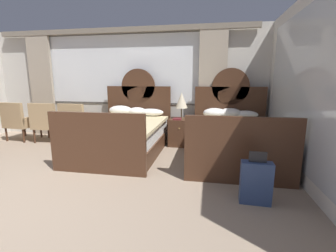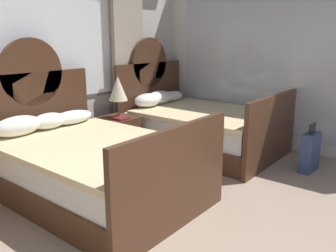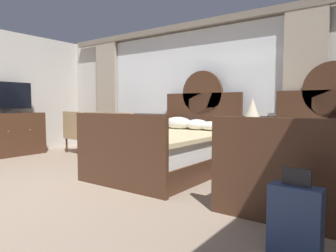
{
  "view_description": "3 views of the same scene",
  "coord_description": "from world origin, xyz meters",
  "views": [
    {
      "loc": [
        2.16,
        -1.87,
        1.47
      ],
      "look_at": [
        1.47,
        1.98,
        0.68
      ],
      "focal_mm": 24.65,
      "sensor_mm": 36.0,
      "label": 1
    },
    {
      "loc": [
        -1.82,
        -0.41,
        1.72
      ],
      "look_at": [
        1.52,
        2.25,
        0.63
      ],
      "focal_mm": 37.22,
      "sensor_mm": 36.0,
      "label": 2
    },
    {
      "loc": [
        3.23,
        -1.4,
        1.1
      ],
      "look_at": [
        0.77,
        2.01,
        0.8
      ],
      "focal_mm": 32.03,
      "sensor_mm": 36.0,
      "label": 3
    }
  ],
  "objects": [
    {
      "name": "ground_plane",
      "position": [
        0.0,
        0.0,
        0.0
      ],
      "size": [
        24.0,
        24.0,
        0.0
      ],
      "primitive_type": "plane",
      "color": "gray"
    },
    {
      "name": "wall_back_window",
      "position": [
        0.0,
        3.73,
        1.44
      ],
      "size": [
        6.96,
        0.22,
        2.7
      ],
      "color": "beige",
      "rests_on": "ground_plane"
    },
    {
      "name": "wall_right_mirror",
      "position": [
        3.51,
        1.59,
        1.35
      ],
      "size": [
        0.08,
        4.32,
        2.7
      ],
      "color": "beige",
      "rests_on": "ground_plane"
    },
    {
      "name": "bed_near_window",
      "position": [
        0.46,
        2.49,
        0.37
      ],
      "size": [
        1.58,
        2.26,
        1.72
      ],
      "color": "#472B1C",
      "rests_on": "ground_plane"
    },
    {
      "name": "bed_near_mirror",
      "position": [
        2.62,
        2.5,
        0.37
      ],
      "size": [
        1.58,
        2.26,
        1.72
      ],
      "color": "#472B1C",
      "rests_on": "ground_plane"
    },
    {
      "name": "nightstand_between_beds",
      "position": [
        1.54,
        3.21,
        0.3
      ],
      "size": [
        0.51,
        0.53,
        0.61
      ],
      "color": "#472B1C",
      "rests_on": "ground_plane"
    },
    {
      "name": "table_lamp_on_nightstand",
      "position": [
        1.56,
        3.19,
        1.02
      ],
      "size": [
        0.27,
        0.27,
        0.6
      ],
      "color": "brown",
      "rests_on": "nightstand_between_beds"
    },
    {
      "name": "book_on_nightstand",
      "position": [
        1.48,
        3.1,
        0.62
      ],
      "size": [
        0.18,
        0.26,
        0.03
      ],
      "color": "maroon",
      "rests_on": "nightstand_between_beds"
    },
    {
      "name": "armchair_by_window_left",
      "position": [
        -0.85,
        2.92,
        0.49
      ],
      "size": [
        0.67,
        0.67,
        0.94
      ],
      "color": "tan",
      "rests_on": "ground_plane"
    },
    {
      "name": "armchair_by_window_centre",
      "position": [
        -1.6,
        2.92,
        0.49
      ],
      "size": [
        0.65,
        0.65,
        0.94
      ],
      "color": "tan",
      "rests_on": "ground_plane"
    },
    {
      "name": "armchair_by_window_right",
      "position": [
        -2.38,
        2.92,
        0.49
      ],
      "size": [
        0.68,
        0.68,
        0.94
      ],
      "color": "tan",
      "rests_on": "ground_plane"
    },
    {
      "name": "suitcase_on_floor",
      "position": [
        2.74,
        0.84,
        0.26
      ],
      "size": [
        0.37,
        0.17,
        0.65
      ],
      "color": "navy",
      "rests_on": "ground_plane"
    }
  ]
}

